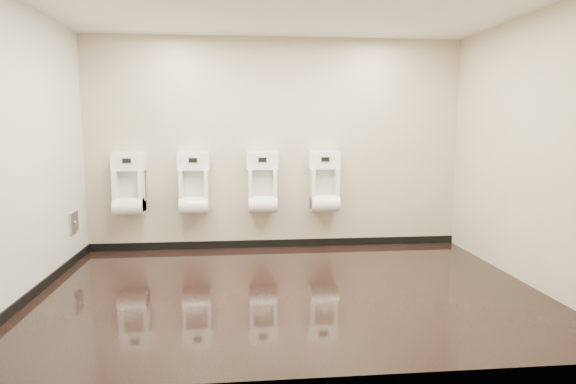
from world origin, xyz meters
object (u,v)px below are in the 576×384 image
at_px(urinal_0, 129,188).
at_px(urinal_1, 194,188).
at_px(access_panel, 74,222).
at_px(urinal_3, 324,186).
at_px(urinal_2, 262,187).

height_order(urinal_0, urinal_1, same).
relative_size(access_panel, urinal_0, 0.32).
height_order(urinal_1, urinal_3, same).
distance_m(urinal_0, urinal_3, 2.54).
bearing_deg(urinal_2, urinal_1, 180.00).
relative_size(urinal_1, urinal_2, 1.00).
relative_size(access_panel, urinal_1, 0.32).
relative_size(access_panel, urinal_2, 0.32).
relative_size(urinal_2, urinal_3, 1.00).
relative_size(access_panel, urinal_3, 0.32).
distance_m(access_panel, urinal_3, 3.16).
bearing_deg(urinal_0, urinal_1, 0.00).
distance_m(access_panel, urinal_2, 2.35).
height_order(urinal_0, urinal_3, same).
xyz_separation_m(urinal_2, urinal_3, (0.83, 0.00, 0.00)).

